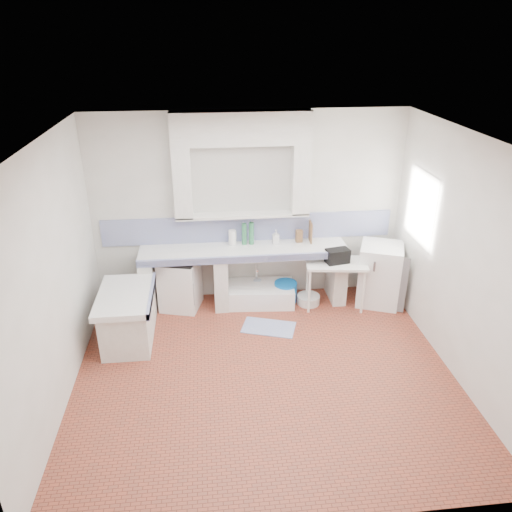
{
  "coord_description": "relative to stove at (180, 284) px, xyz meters",
  "views": [
    {
      "loc": [
        -0.62,
        -4.74,
        3.81
      ],
      "look_at": [
        0.0,
        1.0,
        1.1
      ],
      "focal_mm": 34.49,
      "sensor_mm": 36.0,
      "label": 1
    }
  ],
  "objects": [
    {
      "name": "floor",
      "position": [
        1.04,
        -1.69,
        -0.38
      ],
      "size": [
        4.5,
        4.5,
        0.0
      ],
      "primitive_type": "plane",
      "color": "#96402B",
      "rests_on": "ground"
    },
    {
      "name": "counter_lip",
      "position": [
        0.94,
        -0.27,
        0.48
      ],
      "size": [
        3.0,
        0.04,
        0.1
      ],
      "primitive_type": "cube",
      "color": "navy",
      "rests_on": "ground"
    },
    {
      "name": "fridge",
      "position": [
        2.95,
        -0.17,
        0.08
      ],
      "size": [
        0.77,
        0.77,
        0.92
      ],
      "primitive_type": "cube",
      "rotation": [
        0.0,
        0.0,
        -0.37
      ],
      "color": "white",
      "rests_on": "ground"
    },
    {
      "name": "lace_valance",
      "position": [
        3.32,
        -0.49,
        1.6
      ],
      "size": [
        0.01,
        0.84,
        0.24
      ],
      "primitive_type": "cube",
      "color": "white",
      "rests_on": "ground"
    },
    {
      "name": "wall_right",
      "position": [
        3.29,
        -1.69,
        1.02
      ],
      "size": [
        0.0,
        4.5,
        4.5
      ],
      "primitive_type": "plane",
      "rotation": [
        1.57,
        0.0,
        -1.57
      ],
      "color": "silver",
      "rests_on": "ground"
    },
    {
      "name": "black_bag",
      "position": [
        2.27,
        -0.24,
        0.45
      ],
      "size": [
        0.36,
        0.25,
        0.21
      ],
      "primitive_type": "cube",
      "rotation": [
        0.0,
        0.0,
        0.2
      ],
      "color": "black",
      "rests_on": "side_table"
    },
    {
      "name": "water_bottle_a",
      "position": [
        1.13,
        0.16,
        -0.23
      ],
      "size": [
        0.1,
        0.1,
        0.29
      ],
      "primitive_type": "cylinder",
      "rotation": [
        0.0,
        0.0,
        0.36
      ],
      "color": "silver",
      "rests_on": "ground"
    },
    {
      "name": "wall_front",
      "position": [
        1.04,
        -3.69,
        1.02
      ],
      "size": [
        4.5,
        0.0,
        4.5
      ],
      "primitive_type": "plane",
      "rotation": [
        -1.57,
        0.0,
        0.0
      ],
      "color": "silver",
      "rests_on": "ground"
    },
    {
      "name": "cutting_board",
      "position": [
        1.95,
        0.16,
        0.67
      ],
      "size": [
        0.03,
        0.22,
        0.3
      ],
      "primitive_type": "cube",
      "rotation": [
        0.0,
        0.0,
        -0.05
      ],
      "color": "brown",
      "rests_on": "counter_slab"
    },
    {
      "name": "stove",
      "position": [
        0.0,
        0.0,
        0.0
      ],
      "size": [
        0.65,
        0.64,
        0.76
      ],
      "primitive_type": "cube",
      "rotation": [
        0.0,
        0.0,
        -0.27
      ],
      "color": "white",
      "rests_on": "ground"
    },
    {
      "name": "wall_back",
      "position": [
        1.04,
        0.31,
        1.02
      ],
      "size": [
        4.5,
        0.0,
        4.5
      ],
      "primitive_type": "plane",
      "rotation": [
        1.57,
        0.0,
        0.0
      ],
      "color": "silver",
      "rests_on": "ground"
    },
    {
      "name": "bucket_orange",
      "position": [
        1.18,
        -0.11,
        -0.25
      ],
      "size": [
        0.32,
        0.32,
        0.26
      ],
      "primitive_type": "cylinder",
      "rotation": [
        0.0,
        0.0,
        -0.13
      ],
      "color": "red",
      "rests_on": "ground"
    },
    {
      "name": "green_bottle_a",
      "position": [
        0.96,
        0.16,
        0.68
      ],
      "size": [
        0.09,
        0.09,
        0.32
      ],
      "primitive_type": "cylinder",
      "rotation": [
        0.0,
        0.0,
        -0.29
      ],
      "color": "#2B7046",
      "rests_on": "counter_slab"
    },
    {
      "name": "bucket_blue",
      "position": [
        1.56,
        -0.02,
        -0.22
      ],
      "size": [
        0.36,
        0.36,
        0.32
      ],
      "primitive_type": "cylinder",
      "rotation": [
        0.0,
        0.0,
        0.08
      ],
      "color": "blue",
      "rests_on": "ground"
    },
    {
      "name": "peninsula_base",
      "position": [
        -0.66,
        -0.79,
        -0.07
      ],
      "size": [
        0.6,
        1.0,
        0.62
      ],
      "primitive_type": "cube",
      "color": "silver",
      "rests_on": "ground"
    },
    {
      "name": "paper_towel",
      "position": [
        0.79,
        0.16,
        0.63
      ],
      "size": [
        0.12,
        0.12,
        0.23
      ],
      "primitive_type": "cylinder",
      "rotation": [
        0.0,
        0.0,
        0.1
      ],
      "color": "white",
      "rests_on": "counter_slab"
    },
    {
      "name": "backsplash",
      "position": [
        1.04,
        0.29,
        0.72
      ],
      "size": [
        4.27,
        0.03,
        0.4
      ],
      "primitive_type": "cube",
      "color": "navy",
      "rests_on": "ground"
    },
    {
      "name": "counter_pier_left",
      "position": [
        -0.46,
        0.01,
        0.03
      ],
      "size": [
        0.2,
        0.55,
        0.82
      ],
      "primitive_type": "cube",
      "color": "silver",
      "rests_on": "ground"
    },
    {
      "name": "basin_white",
      "position": [
        1.9,
        -0.12,
        -0.31
      ],
      "size": [
        0.44,
        0.44,
        0.13
      ],
      "primitive_type": "cylinder",
      "rotation": [
        0.0,
        0.0,
        -0.37
      ],
      "color": "white",
      "rests_on": "ground"
    },
    {
      "name": "water_bottle_b",
      "position": [
        1.18,
        0.16,
        -0.23
      ],
      "size": [
        0.1,
        0.1,
        0.3
      ],
      "primitive_type": "cylinder",
      "rotation": [
        0.0,
        0.0,
        0.34
      ],
      "color": "silver",
      "rests_on": "ground"
    },
    {
      "name": "window_frame",
      "position": [
        3.47,
        -0.49,
        1.22
      ],
      "size": [
        0.35,
        0.86,
        1.06
      ],
      "primitive_type": "cube",
      "color": "#341D10",
      "rests_on": "ground"
    },
    {
      "name": "soap_bottle",
      "position": [
        1.43,
        0.14,
        0.63
      ],
      "size": [
        0.09,
        0.1,
        0.21
      ],
      "primitive_type": "imported",
      "rotation": [
        0.0,
        0.0,
        -0.0
      ],
      "color": "white",
      "rests_on": "counter_slab"
    },
    {
      "name": "bucket_red",
      "position": [
        0.96,
        -0.06,
        -0.24
      ],
      "size": [
        0.39,
        0.39,
        0.27
      ],
      "primitive_type": "cylinder",
      "rotation": [
        0.0,
        0.0,
        -0.43
      ],
      "color": "#C53D23",
      "rests_on": "ground"
    },
    {
      "name": "side_table",
      "position": [
        2.26,
        -0.23,
        -0.02
      ],
      "size": [
        0.92,
        0.59,
        0.04
      ],
      "primitive_type": "cube",
      "rotation": [
        0.0,
        0.0,
        -0.13
      ],
      "color": "white",
      "rests_on": "ground"
    },
    {
      "name": "green_bottle_b",
      "position": [
        1.07,
        0.16,
        0.69
      ],
      "size": [
        0.09,
        0.09,
        0.33
      ],
      "primitive_type": "cylinder",
      "rotation": [
        0.0,
        0.0,
        0.36
      ],
      "color": "#2B7046",
      "rests_on": "counter_slab"
    },
    {
      "name": "counter_pier_right",
      "position": [
        2.34,
        0.01,
        0.03
      ],
      "size": [
        0.2,
        0.55,
        0.82
      ],
      "primitive_type": "cube",
      "color": "silver",
      "rests_on": "ground"
    },
    {
      "name": "ceiling",
      "position": [
        1.04,
        -1.69,
        2.42
      ],
      "size": [
        4.5,
        4.5,
        0.0
      ],
      "primitive_type": "plane",
      "rotation": [
        3.14,
        0.0,
        0.0
      ],
      "color": "silver",
      "rests_on": "ground"
    },
    {
      "name": "knife_block",
      "position": [
        1.78,
        0.16,
        0.61
      ],
      "size": [
        0.1,
        0.08,
        0.19
      ],
      "primitive_type": "cube",
      "rotation": [
        0.0,
        0.0,
        0.12
      ],
      "color": "brown",
      "rests_on": "counter_slab"
    },
    {
      "name": "rug",
      "position": [
        1.22,
        -0.72,
        -0.37
      ],
      "size": [
        0.81,
        0.61,
        0.01
      ],
      "primitive_type": "cube",
      "rotation": [
        0.0,
        0.0,
        -0.32
      ],
      "color": "#3C4C9B",
      "rests_on": "ground"
    },
    {
      "name": "counter_pier_mid",
      "position": [
        0.59,
        0.01,
        0.03
      ],
      "size": [
        0.2,
        0.55,
        0.82
      ],
      "primitive_type": "cube",
      "color": "silver",
      "rests_on": "ground"
    },
    {
      "name": "wall_left",
      "position": [
        -1.21,
        -1.69,
        1.02
      ],
      "size": [
        0.0,
        4.5,
        4.5
      ],
      "primitive_type": "plane",
      "rotation": [
        1.57,
        0.0,
        1.57
      ],
      "color": "silver",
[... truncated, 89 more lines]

